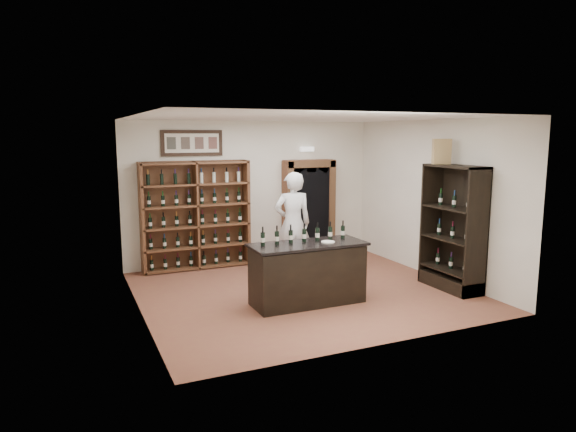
% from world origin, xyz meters
% --- Properties ---
extents(floor, '(5.50, 5.50, 0.00)m').
position_xyz_m(floor, '(0.00, 0.00, 0.00)').
color(floor, brown).
rests_on(floor, ground).
extents(ceiling, '(5.50, 5.50, 0.00)m').
position_xyz_m(ceiling, '(0.00, 0.00, 3.00)').
color(ceiling, white).
rests_on(ceiling, wall_back).
extents(wall_back, '(5.50, 0.04, 3.00)m').
position_xyz_m(wall_back, '(0.00, 2.50, 1.50)').
color(wall_back, white).
rests_on(wall_back, ground).
extents(wall_left, '(0.04, 5.00, 3.00)m').
position_xyz_m(wall_left, '(-2.75, 0.00, 1.50)').
color(wall_left, white).
rests_on(wall_left, ground).
extents(wall_right, '(0.04, 5.00, 3.00)m').
position_xyz_m(wall_right, '(2.75, 0.00, 1.50)').
color(wall_right, white).
rests_on(wall_right, ground).
extents(wine_shelf, '(2.20, 0.38, 2.20)m').
position_xyz_m(wine_shelf, '(-1.30, 2.33, 1.10)').
color(wine_shelf, brown).
rests_on(wine_shelf, ground).
extents(framed_picture, '(1.25, 0.04, 0.52)m').
position_xyz_m(framed_picture, '(-1.30, 2.47, 2.55)').
color(framed_picture, black).
rests_on(framed_picture, wall_back).
extents(arched_doorway, '(1.17, 0.35, 2.17)m').
position_xyz_m(arched_doorway, '(1.25, 2.33, 1.14)').
color(arched_doorway, black).
rests_on(arched_doorway, ground).
extents(emergency_light, '(0.30, 0.10, 0.10)m').
position_xyz_m(emergency_light, '(1.25, 2.42, 2.40)').
color(emergency_light, white).
rests_on(emergency_light, wall_back).
extents(tasting_counter, '(1.88, 0.78, 1.00)m').
position_xyz_m(tasting_counter, '(-0.20, -0.60, 0.49)').
color(tasting_counter, black).
rests_on(tasting_counter, ground).
extents(counter_bottle_0, '(0.07, 0.07, 0.30)m').
position_xyz_m(counter_bottle_0, '(-0.92, -0.47, 1.11)').
color(counter_bottle_0, black).
rests_on(counter_bottle_0, tasting_counter).
extents(counter_bottle_1, '(0.07, 0.07, 0.30)m').
position_xyz_m(counter_bottle_1, '(-0.68, -0.47, 1.11)').
color(counter_bottle_1, black).
rests_on(counter_bottle_1, tasting_counter).
extents(counter_bottle_2, '(0.07, 0.07, 0.30)m').
position_xyz_m(counter_bottle_2, '(-0.44, -0.47, 1.11)').
color(counter_bottle_2, black).
rests_on(counter_bottle_2, tasting_counter).
extents(counter_bottle_3, '(0.07, 0.07, 0.30)m').
position_xyz_m(counter_bottle_3, '(-0.20, -0.47, 1.11)').
color(counter_bottle_3, black).
rests_on(counter_bottle_3, tasting_counter).
extents(counter_bottle_4, '(0.07, 0.07, 0.30)m').
position_xyz_m(counter_bottle_4, '(0.04, -0.47, 1.11)').
color(counter_bottle_4, black).
rests_on(counter_bottle_4, tasting_counter).
extents(counter_bottle_5, '(0.07, 0.07, 0.30)m').
position_xyz_m(counter_bottle_5, '(0.28, -0.47, 1.11)').
color(counter_bottle_5, black).
rests_on(counter_bottle_5, tasting_counter).
extents(counter_bottle_6, '(0.07, 0.07, 0.30)m').
position_xyz_m(counter_bottle_6, '(0.52, -0.47, 1.11)').
color(counter_bottle_6, black).
rests_on(counter_bottle_6, tasting_counter).
extents(side_cabinet, '(0.48, 1.20, 2.20)m').
position_xyz_m(side_cabinet, '(2.52, -0.90, 0.75)').
color(side_cabinet, black).
rests_on(side_cabinet, ground).
extents(shopkeeper, '(0.80, 0.59, 2.01)m').
position_xyz_m(shopkeeper, '(0.31, 1.12, 1.01)').
color(shopkeeper, silver).
rests_on(shopkeeper, ground).
extents(plate, '(0.22, 0.22, 0.02)m').
position_xyz_m(plate, '(0.12, -0.68, 1.01)').
color(plate, beige).
rests_on(plate, tasting_counter).
extents(wine_crate, '(0.34, 0.25, 0.45)m').
position_xyz_m(wine_crate, '(2.45, -0.56, 2.42)').
color(wine_crate, tan).
rests_on(wine_crate, side_cabinet).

